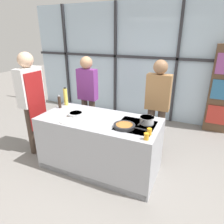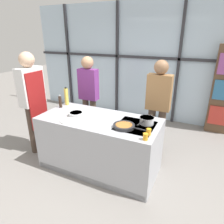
{
  "view_description": "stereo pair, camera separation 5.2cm",
  "coord_description": "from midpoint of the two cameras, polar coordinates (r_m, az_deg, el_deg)",
  "views": [
    {
      "loc": [
        1.32,
        -2.45,
        2.09
      ],
      "look_at": [
        0.18,
        0.1,
        0.98
      ],
      "focal_mm": 32.0,
      "sensor_mm": 36.0,
      "label": 1
    },
    {
      "loc": [
        1.37,
        -2.43,
        2.09
      ],
      "look_at": [
        0.18,
        0.1,
        0.98
      ],
      "focal_mm": 32.0,
      "sensor_mm": 36.0,
      "label": 2
    }
  ],
  "objects": [
    {
      "name": "ground_plane",
      "position": [
        3.48,
        -3.0,
        -15.25
      ],
      "size": [
        18.0,
        18.0,
        0.0
      ],
      "primitive_type": "plane",
      "color": "gray"
    },
    {
      "name": "bookshelf",
      "position": [
        4.86,
        29.52,
        5.23
      ],
      "size": [
        0.47,
        0.19,
        1.89
      ],
      "color": "brown",
      "rests_on": "ground_plane"
    },
    {
      "name": "demo_island",
      "position": [
        3.24,
        -3.14,
        -9.04
      ],
      "size": [
        1.86,
        0.86,
        0.88
      ],
      "color": "#A8AAB2",
      "rests_on": "ground_plane"
    },
    {
      "name": "frying_pan",
      "position": [
        2.74,
        4.08,
        -4.02
      ],
      "size": [
        0.54,
        0.3,
        0.04
      ],
      "color": "#232326",
      "rests_on": "demo_island"
    },
    {
      "name": "juice_glass_far",
      "position": [
        2.59,
        11.0,
        -5.58
      ],
      "size": [
        0.06,
        0.06,
        0.09
      ],
      "primitive_type": "cylinder",
      "color": "orange",
      "rests_on": "demo_island"
    },
    {
      "name": "pepper_grinder",
      "position": [
        3.56,
        -14.16,
        2.9
      ],
      "size": [
        0.05,
        0.05,
        0.23
      ],
      "color": "#332319",
      "rests_on": "demo_island"
    },
    {
      "name": "chef",
      "position": [
        3.76,
        -21.38,
        3.85
      ],
      "size": [
        0.25,
        0.45,
        1.81
      ],
      "rotation": [
        0.0,
        0.0,
        -1.57
      ],
      "color": "#47382D",
      "rests_on": "ground_plane"
    },
    {
      "name": "white_plate",
      "position": [
        3.01,
        -11.91,
        -2.42
      ],
      "size": [
        0.24,
        0.24,
        0.01
      ],
      "primitive_type": "cylinder",
      "color": "white",
      "rests_on": "demo_island"
    },
    {
      "name": "saucepan",
      "position": [
        2.88,
        10.4,
        -2.37
      ],
      "size": [
        0.21,
        0.38,
        0.1
      ],
      "color": "silver",
      "rests_on": "demo_island"
    },
    {
      "name": "back_window_wall",
      "position": [
        5.11,
        10.07,
        13.63
      ],
      "size": [
        6.4,
        0.1,
        2.8
      ],
      "color": "silver",
      "rests_on": "ground_plane"
    },
    {
      "name": "spectator_far_left",
      "position": [
        4.04,
        -6.31,
        5.56
      ],
      "size": [
        0.39,
        0.24,
        1.69
      ],
      "rotation": [
        0.0,
        0.0,
        3.14
      ],
      "color": "#47382D",
      "rests_on": "ground_plane"
    },
    {
      "name": "mixing_bowl",
      "position": [
        3.17,
        -9.77,
        -0.53
      ],
      "size": [
        0.24,
        0.24,
        0.06
      ],
      "color": "silver",
      "rests_on": "demo_island"
    },
    {
      "name": "spectator_center_left",
      "position": [
        3.54,
        13.47,
        2.72
      ],
      "size": [
        0.41,
        0.24,
        1.7
      ],
      "rotation": [
        0.0,
        0.0,
        3.14
      ],
      "color": "#47382D",
      "rests_on": "ground_plane"
    },
    {
      "name": "juice_glass_near",
      "position": [
        2.47,
        10.16,
        -6.95
      ],
      "size": [
        0.06,
        0.06,
        0.09
      ],
      "primitive_type": "cylinder",
      "color": "orange",
      "rests_on": "demo_island"
    },
    {
      "name": "oil_bottle",
      "position": [
        3.66,
        -12.5,
        4.37
      ],
      "size": [
        0.07,
        0.07,
        0.32
      ],
      "color": "#E0CC4C",
      "rests_on": "demo_island"
    }
  ]
}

